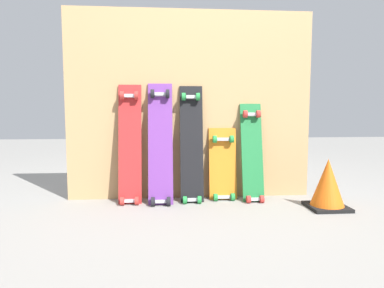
% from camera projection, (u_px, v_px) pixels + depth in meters
% --- Properties ---
extents(ground_plane, '(12.00, 12.00, 0.00)m').
position_uv_depth(ground_plane, '(191.00, 199.00, 2.72)').
color(ground_plane, gray).
extents(plywood_wall_panel, '(1.93, 0.04, 1.48)m').
position_uv_depth(plywood_wall_panel, '(191.00, 105.00, 2.72)').
color(plywood_wall_panel, tan).
rests_on(plywood_wall_panel, ground).
extents(skateboard_red, '(0.17, 0.22, 0.96)m').
position_uv_depth(skateboard_red, '(130.00, 148.00, 2.60)').
color(skateboard_red, '#B22626').
rests_on(skateboard_red, ground).
extents(skateboard_purple, '(0.19, 0.27, 0.97)m').
position_uv_depth(skateboard_purple, '(160.00, 147.00, 2.60)').
color(skateboard_purple, '#6B338C').
rests_on(skateboard_purple, ground).
extents(skateboard_black, '(0.18, 0.22, 0.96)m').
position_uv_depth(skateboard_black, '(191.00, 148.00, 2.64)').
color(skateboard_black, black).
rests_on(skateboard_black, ground).
extents(skateboard_orange, '(0.22, 0.16, 0.63)m').
position_uv_depth(skateboard_orange, '(223.00, 168.00, 2.71)').
color(skateboard_orange, orange).
rests_on(skateboard_orange, ground).
extents(skateboard_green, '(0.17, 0.24, 0.82)m').
position_uv_depth(skateboard_green, '(252.00, 156.00, 2.68)').
color(skateboard_green, '#1E7238').
rests_on(skateboard_green, ground).
extents(traffic_cone, '(0.27, 0.27, 0.36)m').
position_uv_depth(traffic_cone, '(328.00, 184.00, 2.45)').
color(traffic_cone, black).
rests_on(traffic_cone, ground).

